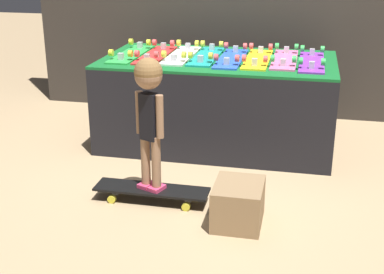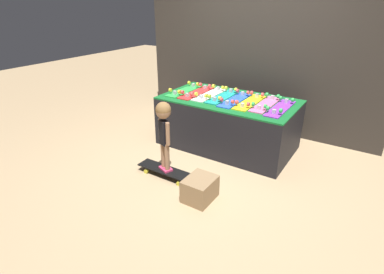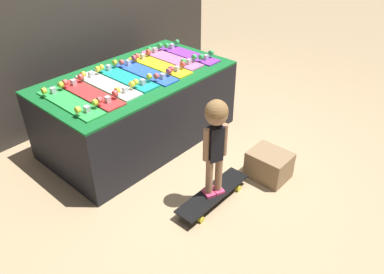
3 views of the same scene
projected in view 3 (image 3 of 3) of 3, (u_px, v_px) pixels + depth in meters
The scene contains 13 objects.
ground_plane at pixel (185, 162), 3.56m from camera, with size 16.00×16.00×0.00m, color tan.
display_rack at pixel (138, 108), 3.72m from camera, with size 1.84×1.03×0.71m.
skateboard_green_on_rack at pixel (70, 102), 3.05m from camera, with size 0.19×0.74×0.09m.
skateboard_red_on_rack at pixel (90, 93), 3.18m from camera, with size 0.19×0.74×0.09m.
skateboard_white_on_rack at pixel (108, 84), 3.33m from camera, with size 0.19×0.74×0.09m.
skateboard_teal_on_rack at pixel (125, 77), 3.46m from camera, with size 0.19×0.74×0.09m.
skateboard_blue_on_rack at pixel (145, 71), 3.56m from camera, with size 0.19×0.74×0.09m.
skateboard_yellow_on_rack at pixel (159, 65), 3.70m from camera, with size 0.19×0.74×0.09m.
skateboard_pink_on_rack at pixel (171, 58), 3.85m from camera, with size 0.19×0.74×0.09m.
skateboard_purple_on_rack at pixel (188, 54), 3.95m from camera, with size 0.19×0.74×0.09m.
skateboard_on_floor at pixel (213, 194), 3.08m from camera, with size 0.74×0.19×0.09m.
child at pixel (216, 131), 2.74m from camera, with size 0.19×0.17×0.85m.
storage_box at pixel (269, 165), 3.32m from camera, with size 0.29×0.35×0.25m.
Camera 3 is at (-2.07, -1.94, 2.16)m, focal length 35.00 mm.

